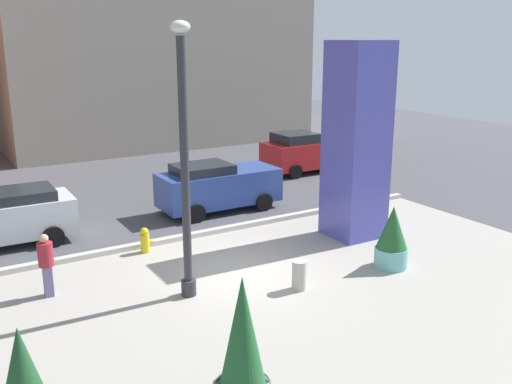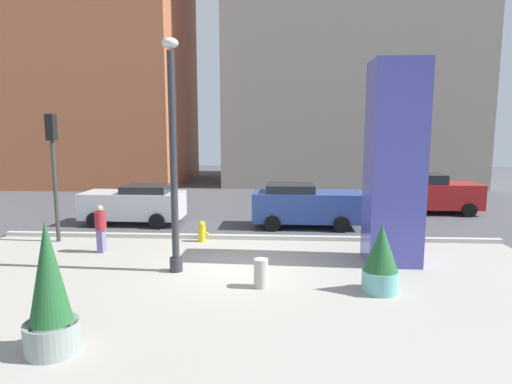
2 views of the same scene
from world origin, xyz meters
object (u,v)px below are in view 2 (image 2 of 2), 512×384
(car_curb_west, at_px, (134,204))
(car_passing_lane, at_px, (434,193))
(art_pillar_blue, at_px, (394,164))
(lamp_post, at_px, (173,162))
(fire_hydrant, at_px, (202,232))
(potted_plant_near_left, at_px, (50,295))
(traffic_light_far_side, at_px, (53,157))
(car_far_lane, at_px, (305,205))
(concrete_bollard, at_px, (261,273))
(pedestrian_on_sidewalk, at_px, (101,227))
(potted_plant_near_right, at_px, (381,260))

(car_curb_west, bearing_deg, car_passing_lane, 13.61)
(art_pillar_blue, bearing_deg, lamp_post, -168.25)
(fire_hydrant, distance_m, car_curb_west, 4.38)
(art_pillar_blue, xyz_separation_m, potted_plant_near_left, (-7.40, -5.86, -1.90))
(traffic_light_far_side, xyz_separation_m, car_far_lane, (8.86, 2.87, -2.12))
(fire_hydrant, relative_size, car_passing_lane, 0.19)
(lamp_post, distance_m, art_pillar_blue, 6.38)
(concrete_bollard, distance_m, car_passing_lane, 12.95)
(potted_plant_near_left, xyz_separation_m, pedestrian_on_sidewalk, (-1.72, 6.29, -0.21))
(car_far_lane, height_order, pedestrian_on_sidewalk, car_far_lane)
(potted_plant_near_right, relative_size, car_far_lane, 0.40)
(car_far_lane, bearing_deg, car_passing_lane, 28.34)
(lamp_post, bearing_deg, car_passing_lane, 42.30)
(car_passing_lane, height_order, pedestrian_on_sidewalk, car_passing_lane)
(lamp_post, height_order, car_curb_west, lamp_post)
(art_pillar_blue, xyz_separation_m, car_curb_west, (-9.47, 4.72, -2.11))
(traffic_light_far_side, bearing_deg, concrete_bollard, -28.94)
(concrete_bollard, distance_m, car_curb_west, 9.13)
(art_pillar_blue, relative_size, potted_plant_near_left, 2.43)
(lamp_post, distance_m, fire_hydrant, 4.25)
(car_passing_lane, xyz_separation_m, car_far_lane, (-6.29, -3.39, -0.02))
(pedestrian_on_sidewalk, bearing_deg, concrete_bollard, -28.11)
(car_far_lane, bearing_deg, art_pillar_blue, -62.62)
(lamp_post, xyz_separation_m, car_far_lane, (3.89, 5.87, -2.19))
(potted_plant_near_right, distance_m, car_curb_west, 11.27)
(traffic_light_far_side, height_order, car_far_lane, traffic_light_far_side)
(traffic_light_far_side, height_order, car_curb_west, traffic_light_far_side)
(car_passing_lane, bearing_deg, concrete_bollard, -126.66)
(potted_plant_near_right, height_order, car_passing_lane, car_passing_lane)
(fire_hydrant, height_order, concrete_bollard, same)
(potted_plant_near_left, bearing_deg, lamp_post, 75.85)
(traffic_light_far_side, relative_size, car_far_lane, 1.04)
(traffic_light_far_side, distance_m, car_curb_west, 4.12)
(lamp_post, height_order, concrete_bollard, lamp_post)
(art_pillar_blue, bearing_deg, pedestrian_on_sidewalk, 177.32)
(car_passing_lane, distance_m, car_far_lane, 7.15)
(concrete_bollard, relative_size, pedestrian_on_sidewalk, 0.48)
(car_passing_lane, bearing_deg, traffic_light_far_side, -157.53)
(car_curb_west, xyz_separation_m, pedestrian_on_sidewalk, (0.35, -4.29, 0.00))
(potted_plant_near_left, height_order, car_curb_west, potted_plant_near_left)
(concrete_bollard, relative_size, traffic_light_far_side, 0.17)
(car_curb_west, distance_m, pedestrian_on_sidewalk, 4.30)
(concrete_bollard, height_order, car_passing_lane, car_passing_lane)
(potted_plant_near_right, xyz_separation_m, fire_hydrant, (-5.26, 4.51, -0.45))
(potted_plant_near_right, bearing_deg, potted_plant_near_left, -153.17)
(concrete_bollard, bearing_deg, car_curb_west, 128.51)
(potted_plant_near_left, relative_size, fire_hydrant, 3.26)
(fire_hydrant, bearing_deg, art_pillar_blue, -17.80)
(potted_plant_near_left, distance_m, fire_hydrant, 7.96)
(car_curb_west, height_order, pedestrian_on_sidewalk, car_curb_west)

